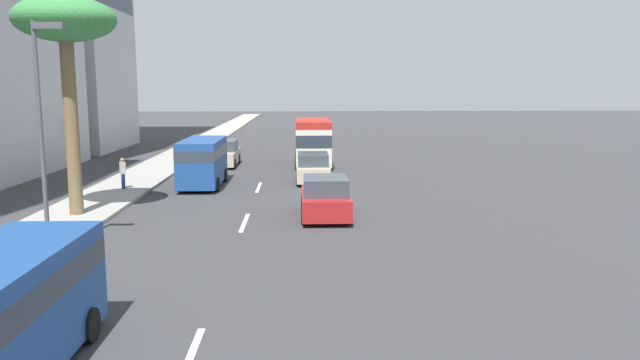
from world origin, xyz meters
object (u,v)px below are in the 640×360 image
object	(u,v)px
van_second	(1,309)
car_sixth	(313,168)
car_fifth	(325,198)
car_third	(225,154)
van_fourth	(203,160)
street_lamp	(43,112)
minibus_lead	(313,140)
palm_tree	(65,27)
pedestrian_near_lamp	(123,172)

from	to	relation	value
van_second	car_sixth	world-z (taller)	van_second
car_fifth	car_sixth	xyz separation A→B (m)	(9.35, 0.28, -0.02)
van_second	car_third	xyz separation A→B (m)	(29.89, -0.25, -0.53)
car_fifth	van_fourth	bearing A→B (deg)	37.70
street_lamp	car_sixth	bearing A→B (deg)	-30.78
car_sixth	street_lamp	distance (m)	17.13
van_second	car_sixth	size ratio (longest dim) A/B	1.21
car_third	minibus_lead	bearing A→B (deg)	90.65
palm_tree	street_lamp	bearing A→B (deg)	-167.68
car_third	car_fifth	size ratio (longest dim) A/B	1.16
van_fourth	palm_tree	size ratio (longest dim) A/B	0.63
car_sixth	palm_tree	xyz separation A→B (m)	(-9.03, 9.73, 6.72)
minibus_lead	van_fourth	xyz separation A→B (m)	(-8.61, 6.01, -0.26)
car_third	car_fifth	bearing A→B (deg)	20.14
van_fourth	street_lamp	bearing A→B (deg)	-11.80
van_second	palm_tree	world-z (taller)	palm_tree
palm_tree	van_second	bearing A→B (deg)	-164.88
car_third	car_sixth	bearing A→B (deg)	38.96
car_sixth	palm_tree	bearing A→B (deg)	132.88
minibus_lead	palm_tree	distance (m)	19.86
van_second	car_third	size ratio (longest dim) A/B	1.12
car_fifth	car_sixth	world-z (taller)	car_fifth
minibus_lead	pedestrian_near_lamp	xyz separation A→B (m)	(-10.12, 9.77, -0.68)
van_second	car_fifth	world-z (taller)	van_second
minibus_lead	car_fifth	size ratio (longest dim) A/B	1.70
minibus_lead	van_fourth	world-z (taller)	minibus_lead
pedestrian_near_lamp	street_lamp	xyz separation A→B (m)	(-11.45, -1.06, 3.46)
minibus_lead	van_fourth	distance (m)	10.50
car_sixth	street_lamp	size ratio (longest dim) A/B	0.63
car_third	pedestrian_near_lamp	size ratio (longest dim) A/B	3.03
car_third	van_fourth	xyz separation A→B (m)	(-8.54, 0.09, 0.62)
van_fourth	car_fifth	world-z (taller)	van_fourth
van_fourth	car_fifth	xyz separation A→B (m)	(-7.94, -6.13, -0.64)
van_fourth	car_sixth	xyz separation A→B (m)	(1.41, -5.85, -0.66)
van_fourth	car_sixth	bearing A→B (deg)	103.58
van_fourth	pedestrian_near_lamp	distance (m)	4.08
van_fourth	street_lamp	xyz separation A→B (m)	(-12.96, 2.71, 3.03)
van_second	palm_tree	bearing A→B (deg)	-164.88
car_fifth	street_lamp	world-z (taller)	street_lamp
minibus_lead	palm_tree	bearing A→B (deg)	148.66
car_sixth	palm_tree	distance (m)	14.88
car_third	palm_tree	xyz separation A→B (m)	(-16.16, 3.96, 6.68)
street_lamp	van_second	bearing A→B (deg)	-163.14
van_second	minibus_lead	bearing A→B (deg)	168.35
car_third	pedestrian_near_lamp	xyz separation A→B (m)	(-10.05, 3.85, 0.20)
van_second	street_lamp	xyz separation A→B (m)	(8.39, 2.54, 3.13)
van_second	palm_tree	size ratio (longest dim) A/B	0.63
van_second	street_lamp	bearing A→B (deg)	-163.14
car_third	car_fifth	world-z (taller)	car_third
minibus_lead	van_second	bearing A→B (deg)	168.35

